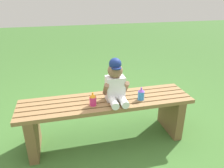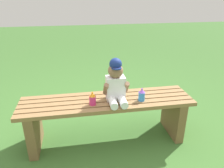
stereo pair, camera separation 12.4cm
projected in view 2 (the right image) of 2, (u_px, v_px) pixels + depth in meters
ground_plane at (107, 139)px, 2.20m from camera, size 16.00×16.00×0.00m
park_bench at (107, 113)px, 2.07m from camera, size 1.62×0.40×0.45m
child_figure at (116, 83)px, 1.94m from camera, size 0.23×0.27×0.40m
sippy_cup_left at (93, 99)px, 1.91m from camera, size 0.06×0.06×0.12m
sippy_cup_right at (142, 95)px, 1.98m from camera, size 0.06×0.06×0.12m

